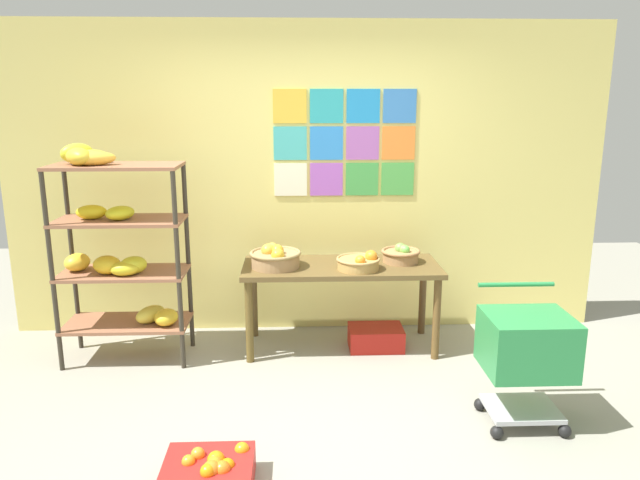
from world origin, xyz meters
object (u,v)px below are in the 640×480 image
object	(u,v)px
fruit_basket_left	(275,257)
fruit_basket_centre	(401,254)
banana_shelf_unit	(115,240)
fruit_basket_back_left	(360,262)
produce_crate_under_table	(376,337)
display_table	(341,275)
orange_crate_foreground	(210,473)
shopping_cart	(526,348)

from	to	relation	value
fruit_basket_left	fruit_basket_centre	world-z (taller)	fruit_basket_left
banana_shelf_unit	fruit_basket_back_left	world-z (taller)	banana_shelf_unit
banana_shelf_unit	fruit_basket_centre	distance (m)	2.24
fruit_basket_centre	banana_shelf_unit	bearing A→B (deg)	-174.32
produce_crate_under_table	display_table	bearing A→B (deg)	172.62
produce_crate_under_table	orange_crate_foreground	world-z (taller)	orange_crate_foreground
banana_shelf_unit	shopping_cart	size ratio (longest dim) A/B	1.96
fruit_basket_left	orange_crate_foreground	bearing A→B (deg)	-99.53
fruit_basket_back_left	produce_crate_under_table	distance (m)	0.70
produce_crate_under_table	shopping_cart	xyz separation A→B (m)	(0.77, -1.20, 0.42)
display_table	produce_crate_under_table	bearing A→B (deg)	-7.38
display_table	produce_crate_under_table	xyz separation A→B (m)	(0.29, -0.04, -0.53)
orange_crate_foreground	shopping_cart	xyz separation A→B (m)	(1.88, 0.58, 0.42)
fruit_basket_left	fruit_basket_centre	size ratio (longest dim) A/B	1.29
fruit_basket_back_left	shopping_cart	bearing A→B (deg)	-50.18
banana_shelf_unit	produce_crate_under_table	xyz separation A→B (m)	(2.01, 0.12, -0.88)
display_table	fruit_basket_left	world-z (taller)	fruit_basket_left
fruit_basket_centre	display_table	bearing A→B (deg)	-172.81
fruit_basket_centre	produce_crate_under_table	size ratio (longest dim) A/B	0.72
banana_shelf_unit	fruit_basket_back_left	bearing A→B (deg)	0.73
shopping_cart	banana_shelf_unit	bearing A→B (deg)	165.05
display_table	produce_crate_under_table	size ratio (longest dim) A/B	3.58
fruit_basket_left	orange_crate_foreground	distance (m)	1.92
orange_crate_foreground	shopping_cart	distance (m)	2.01
produce_crate_under_table	fruit_basket_centre	bearing A→B (deg)	25.93
produce_crate_under_table	orange_crate_foreground	distance (m)	2.10
fruit_basket_back_left	orange_crate_foreground	world-z (taller)	fruit_basket_back_left
banana_shelf_unit	fruit_basket_back_left	xyz separation A→B (m)	(1.86, 0.02, -0.20)
fruit_basket_left	shopping_cart	size ratio (longest dim) A/B	0.47
fruit_basket_back_left	produce_crate_under_table	bearing A→B (deg)	32.62
fruit_basket_centre	fruit_basket_left	bearing A→B (deg)	-173.99
display_table	fruit_basket_centre	size ratio (longest dim) A/B	4.99
fruit_basket_left	shopping_cart	xyz separation A→B (m)	(1.58, -1.19, -0.28)
fruit_basket_left	fruit_basket_centre	xyz separation A→B (m)	(1.02, 0.11, -0.02)
fruit_basket_back_left	orange_crate_foreground	bearing A→B (deg)	-119.71
fruit_basket_back_left	fruit_basket_centre	world-z (taller)	fruit_basket_centre
banana_shelf_unit	produce_crate_under_table	size ratio (longest dim) A/B	3.82
banana_shelf_unit	display_table	distance (m)	1.77
banana_shelf_unit	fruit_basket_left	bearing A→B (deg)	5.40
fruit_basket_back_left	produce_crate_under_table	xyz separation A→B (m)	(0.15, 0.10, -0.67)
fruit_basket_back_left	fruit_basket_centre	size ratio (longest dim) A/B	1.08
display_table	orange_crate_foreground	bearing A→B (deg)	-114.44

